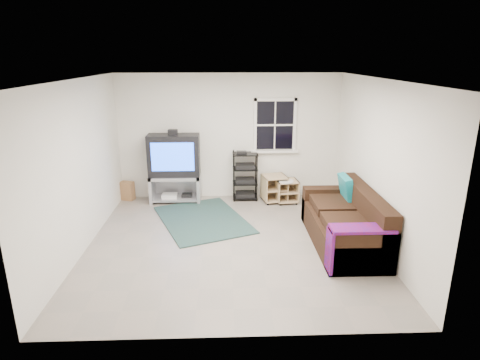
{
  "coord_description": "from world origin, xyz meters",
  "views": [
    {
      "loc": [
        -0.08,
        -5.95,
        2.93
      ],
      "look_at": [
        0.16,
        0.4,
        0.95
      ],
      "focal_mm": 30.0,
      "sensor_mm": 36.0,
      "label": 1
    }
  ],
  "objects_px": {
    "av_rack": "(245,179)",
    "side_table_left": "(274,187)",
    "tv_unit": "(174,163)",
    "side_table_right": "(286,189)",
    "sofa": "(346,224)"
  },
  "relations": [
    {
      "from": "side_table_left",
      "to": "sofa",
      "type": "xyz_separation_m",
      "value": [
        0.92,
        -2.04,
        0.05
      ]
    },
    {
      "from": "av_rack",
      "to": "sofa",
      "type": "height_order",
      "value": "av_rack"
    },
    {
      "from": "side_table_right",
      "to": "sofa",
      "type": "bearing_deg",
      "value": -71.14
    },
    {
      "from": "tv_unit",
      "to": "side_table_right",
      "type": "xyz_separation_m",
      "value": [
        2.3,
        -0.14,
        -0.55
      ]
    },
    {
      "from": "side_table_left",
      "to": "side_table_right",
      "type": "relative_size",
      "value": 1.11
    },
    {
      "from": "tv_unit",
      "to": "side_table_left",
      "type": "bearing_deg",
      "value": -1.75
    },
    {
      "from": "tv_unit",
      "to": "av_rack",
      "type": "distance_m",
      "value": 1.51
    },
    {
      "from": "tv_unit",
      "to": "sofa",
      "type": "xyz_separation_m",
      "value": [
        2.97,
        -2.1,
        -0.49
      ]
    },
    {
      "from": "av_rack",
      "to": "side_table_left",
      "type": "height_order",
      "value": "av_rack"
    },
    {
      "from": "side_table_right",
      "to": "sofa",
      "type": "distance_m",
      "value": 2.07
    },
    {
      "from": "tv_unit",
      "to": "av_rack",
      "type": "xyz_separation_m",
      "value": [
        1.45,
        0.07,
        -0.38
      ]
    },
    {
      "from": "av_rack",
      "to": "side_table_left",
      "type": "distance_m",
      "value": 0.63
    },
    {
      "from": "tv_unit",
      "to": "sofa",
      "type": "bearing_deg",
      "value": -35.22
    },
    {
      "from": "tv_unit",
      "to": "av_rack",
      "type": "relative_size",
      "value": 1.47
    },
    {
      "from": "side_table_left",
      "to": "sofa",
      "type": "relative_size",
      "value": 0.26
    }
  ]
}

